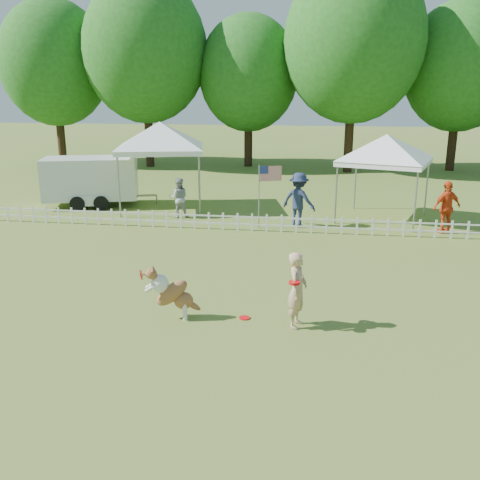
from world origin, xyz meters
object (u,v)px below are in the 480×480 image
(canopy_tent_right, at_px, (384,179))
(frisbee_on_turf, at_px, (245,318))
(handler, at_px, (297,290))
(cargo_trailer, at_px, (91,181))
(spectator_a, at_px, (179,198))
(spectator_c, at_px, (447,207))
(dog, at_px, (173,293))
(spectator_b, at_px, (299,200))
(flag_pole, at_px, (259,197))
(canopy_tent_left, at_px, (161,167))

(canopy_tent_right, bearing_deg, frisbee_on_turf, -94.10)
(handler, relative_size, cargo_trailer, 0.34)
(spectator_a, relative_size, spectator_c, 0.85)
(dog, xyz_separation_m, cargo_trailer, (-6.32, 10.40, 0.44))
(spectator_c, bearing_deg, canopy_tent_right, -67.32)
(spectator_b, distance_m, spectator_c, 4.91)
(cargo_trailer, bearing_deg, spectator_a, -36.13)
(cargo_trailer, distance_m, spectator_b, 8.83)
(frisbee_on_turf, distance_m, flag_pole, 7.66)
(dog, bearing_deg, spectator_b, 59.60)
(spectator_a, bearing_deg, flag_pole, 145.56)
(handler, distance_m, flag_pole, 7.96)
(canopy_tent_left, height_order, spectator_a, canopy_tent_left)
(cargo_trailer, bearing_deg, spectator_c, -26.01)
(canopy_tent_right, distance_m, spectator_c, 2.60)
(cargo_trailer, xyz_separation_m, spectator_c, (13.48, -2.32, -0.13))
(frisbee_on_turf, distance_m, spectator_a, 9.51)
(cargo_trailer, relative_size, spectator_a, 3.09)
(spectator_b, height_order, spectator_c, spectator_b)
(cargo_trailer, bearing_deg, dog, -74.96)
(canopy_tent_left, xyz_separation_m, flag_pole, (4.23, -2.64, -0.58))
(handler, xyz_separation_m, spectator_a, (-4.83, 8.92, -0.04))
(canopy_tent_right, bearing_deg, flag_pole, -138.48)
(spectator_a, bearing_deg, canopy_tent_left, -68.13)
(dog, xyz_separation_m, spectator_b, (2.24, 8.24, 0.37))
(spectator_a, height_order, spectator_b, spectator_b)
(dog, bearing_deg, frisbee_on_turf, -7.11)
(canopy_tent_left, relative_size, canopy_tent_right, 1.10)
(handler, relative_size, spectator_c, 0.90)
(handler, height_order, spectator_c, spectator_c)
(handler, distance_m, cargo_trailer, 13.70)
(dog, xyz_separation_m, spectator_a, (-2.24, 8.93, 0.17))
(dog, distance_m, spectator_c, 10.80)
(flag_pole, bearing_deg, cargo_trailer, 139.16)
(cargo_trailer, xyz_separation_m, spectator_b, (8.57, -2.16, -0.07))
(frisbee_on_turf, height_order, flag_pole, flag_pole)
(canopy_tent_left, xyz_separation_m, spectator_a, (1.09, -1.49, -0.94))
(canopy_tent_right, bearing_deg, spectator_c, -22.87)
(canopy_tent_right, relative_size, flag_pole, 1.38)
(dog, relative_size, spectator_b, 0.61)
(dog, distance_m, spectator_a, 9.21)
(frisbee_on_turf, bearing_deg, spectator_b, 84.65)
(cargo_trailer, height_order, spectator_c, cargo_trailer)
(flag_pole, bearing_deg, canopy_tent_right, 3.27)
(canopy_tent_left, distance_m, cargo_trailer, 3.07)
(dog, distance_m, flag_pole, 7.84)
(dog, height_order, spectator_b, spectator_b)
(canopy_tent_right, distance_m, spectator_b, 3.38)
(handler, relative_size, frisbee_on_turf, 6.70)
(frisbee_on_turf, height_order, spectator_c, spectator_c)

